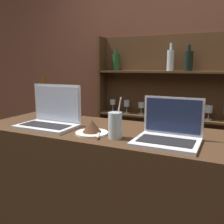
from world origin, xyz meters
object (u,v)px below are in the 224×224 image
Objects in this scene: cake_plate at (92,128)px; water_glass at (115,125)px; laptop_near at (51,117)px; wine_bottle_amber at (45,103)px; laptop_far at (169,133)px.

water_glass is (0.15, -0.02, 0.03)m from cake_plate.
laptop_near reaches higher than water_glass.
cake_plate is (0.31, -0.04, -0.03)m from laptop_near.
wine_bottle_amber is (-0.49, 0.21, 0.08)m from cake_plate.
laptop_far is at bearing -0.56° from laptop_near.
water_glass is at bearing -19.39° from wine_bottle_amber.
water_glass is 0.71× the size of wine_bottle_amber.
laptop_near is at bearing 179.44° from laptop_far.
laptop_far is 1.42× the size of water_glass.
laptop_near is 1.92× the size of cake_plate.
water_glass is (-0.26, -0.05, 0.02)m from laptop_far.
cake_plate is at bearing -22.70° from wine_bottle_amber.
laptop_near reaches higher than laptop_far.
wine_bottle_amber reaches higher than laptop_near.
laptop_far is at bearing -10.84° from wine_bottle_amber.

